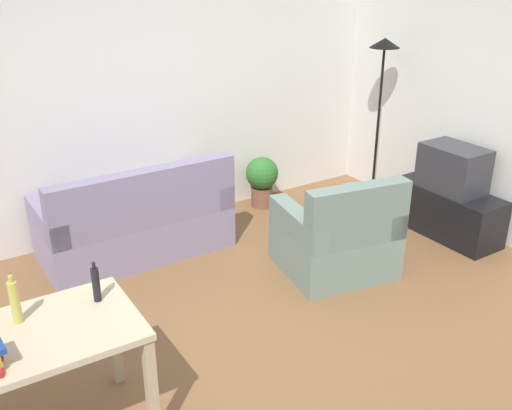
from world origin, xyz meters
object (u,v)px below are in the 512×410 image
torchiere_lamp (382,76)px  couch (137,224)px  potted_plant (262,178)px  tv (453,168)px  bottle_dark (96,284)px  armchair (338,239)px  bottle_squat (15,302)px  desk (27,353)px  tv_stand (447,212)px

torchiere_lamp → couch: bearing=175.4°
torchiere_lamp → potted_plant: size_ratio=3.18×
couch → tv: size_ratio=2.84×
tv → potted_plant: tv is taller
couch → bottle_dark: bottle_dark is taller
armchair → bottle_squat: size_ratio=3.58×
couch → desk: size_ratio=1.41×
tv_stand → tv: bearing=-90.0°
armchair → bottle_squat: 2.81m
desk → bottle_squat: bottle_squat is taller
couch → bottle_dark: (-0.92, -1.78, 0.56)m
desk → armchair: size_ratio=1.17×
bottle_dark → potted_plant: bearing=39.6°
tv_stand → armchair: 1.42m
tv → desk: size_ratio=0.49×
couch → desk: couch is taller
bottle_squat → torchiere_lamp: bearing=20.3°
desk → tv_stand: bearing=9.6°
couch → desk: (-1.37, -1.90, 0.34)m
armchair → tv_stand: bearing=-170.2°
tv_stand → tv: 0.46m
desk → potted_plant: 3.72m
desk → bottle_squat: (0.01, 0.15, 0.24)m
tv_stand → bottle_dark: (-3.69, -0.50, 0.63)m
tv → bottle_squat: bottle_squat is taller
tv_stand → bottle_squat: bearing=96.5°
tv_stand → potted_plant: (-1.17, 1.59, 0.09)m
couch → potted_plant: bearing=-169.0°
armchair → desk: bearing=23.5°
couch → tv: same height
potted_plant → couch: bearing=-169.0°
potted_plant → bottle_dark: bearing=-140.4°
torchiere_lamp → tv: bearing=-89.8°
tv_stand → desk: desk is taller
potted_plant → bottle_squat: bottle_squat is taller
torchiere_lamp → bottle_dark: 4.04m
tv → torchiere_lamp: size_ratio=0.33×
bottle_squat → tv: bearing=6.5°
potted_plant → armchair: (-0.25, -1.58, -0.01)m
bottle_dark → tv_stand: bearing=7.7°
bottle_squat → desk: bearing=-92.3°
desk → potted_plant: (2.97, 2.21, -0.32)m
torchiere_lamp → bottle_squat: size_ratio=6.25×
desk → bottle_dark: 0.51m
torchiere_lamp → desk: size_ratio=1.49×
potted_plant → armchair: 1.60m
potted_plant → armchair: armchair is taller
tv_stand → desk: (-4.13, -0.62, 0.41)m
desk → armchair: bearing=14.2°
tv_stand → tv: size_ratio=1.83×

